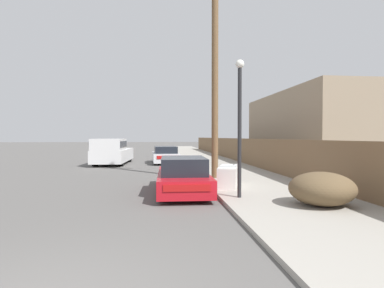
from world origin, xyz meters
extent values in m
cube|color=#9E998E|center=(5.30, 23.50, 0.06)|extent=(4.20, 63.00, 0.12)
cube|color=silver|center=(3.91, 7.76, 0.48)|extent=(1.17, 1.92, 0.73)
cube|color=white|center=(3.91, 7.76, 0.86)|extent=(1.12, 1.84, 0.03)
cube|color=#333335|center=(4.25, 8.23, 0.89)|extent=(0.09, 0.20, 0.02)
cube|color=gray|center=(4.00, 8.03, 0.88)|extent=(0.66, 0.27, 0.01)
cube|color=gray|center=(3.83, 7.50, 0.88)|extent=(0.66, 0.27, 0.01)
cube|color=red|center=(2.17, 7.39, 0.42)|extent=(1.83, 4.47, 0.56)
cube|color=black|center=(2.16, 6.99, 0.98)|extent=(1.53, 2.16, 0.56)
cube|color=#B21414|center=(2.12, 5.15, 0.52)|extent=(1.35, 0.06, 0.20)
cylinder|color=black|center=(1.46, 8.78, 0.32)|extent=(0.21, 0.64, 0.63)
cylinder|color=black|center=(2.95, 8.74, 0.32)|extent=(0.21, 0.64, 0.63)
cylinder|color=black|center=(1.40, 6.03, 0.32)|extent=(0.21, 0.64, 0.63)
cylinder|color=black|center=(2.89, 5.99, 0.32)|extent=(0.21, 0.64, 0.63)
cube|color=silver|center=(1.76, 19.14, 0.46)|extent=(2.07, 4.33, 0.62)
cube|color=black|center=(1.76, 18.97, 1.02)|extent=(1.71, 2.46, 0.49)
cube|color=#B21414|center=(1.87, 17.01, 0.57)|extent=(1.44, 0.10, 0.22)
cylinder|color=black|center=(0.88, 20.42, 0.33)|extent=(0.23, 0.68, 0.67)
cylinder|color=black|center=(2.49, 20.50, 0.33)|extent=(0.23, 0.68, 0.67)
cylinder|color=black|center=(1.02, 17.79, 0.33)|extent=(0.23, 0.68, 0.67)
cylinder|color=black|center=(2.63, 17.87, 0.33)|extent=(0.23, 0.68, 0.67)
cube|color=silver|center=(-1.99, 18.94, 0.64)|extent=(2.34, 5.73, 0.85)
cube|color=silver|center=(-2.06, 17.40, 1.45)|extent=(2.07, 2.63, 0.77)
cube|color=black|center=(-2.06, 17.40, 1.47)|extent=(2.10, 2.58, 0.42)
cylinder|color=black|center=(-1.20, 17.16, 0.42)|extent=(0.30, 0.84, 0.83)
cylinder|color=black|center=(-2.95, 17.24, 0.42)|extent=(0.30, 0.84, 0.83)
cylinder|color=black|center=(-1.03, 20.64, 0.42)|extent=(0.30, 0.84, 0.83)
cylinder|color=black|center=(-2.77, 20.73, 0.42)|extent=(0.30, 0.84, 0.83)
cylinder|color=brown|center=(3.83, 10.11, 4.79)|extent=(0.30, 0.30, 9.34)
cylinder|color=#232326|center=(3.78, 5.67, 2.08)|extent=(0.12, 0.12, 3.92)
sphere|color=white|center=(3.78, 5.67, 4.17)|extent=(0.26, 0.26, 0.26)
ellipsoid|color=brown|center=(5.70, 4.38, 0.57)|extent=(1.76, 1.63, 0.90)
cube|color=brown|center=(7.25, 21.62, 0.98)|extent=(0.08, 40.87, 1.73)
cube|color=gray|center=(12.49, 17.26, 2.53)|extent=(6.00, 12.48, 5.05)
camera|label=1|loc=(1.37, -3.22, 1.97)|focal=28.00mm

